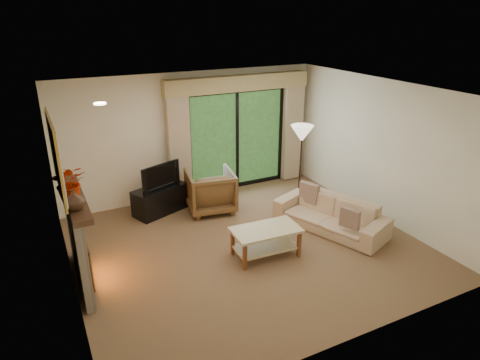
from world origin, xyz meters
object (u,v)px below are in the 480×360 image
sofa (330,215)px  coffee_table (266,242)px  media_console (160,200)px  armchair (210,191)px

sofa → coffee_table: 1.51m
media_console → armchair: 1.00m
media_console → coffee_table: media_console is taller
media_console → sofa: (2.53, -2.07, 0.03)m
media_console → armchair: armchair is taller
armchair → coffee_table: (0.13, -1.97, -0.17)m
media_console → coffee_table: size_ratio=0.97×
sofa → coffee_table: sofa is taller
sofa → media_console: bearing=-150.3°
media_console → coffee_table: (1.05, -2.33, -0.02)m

